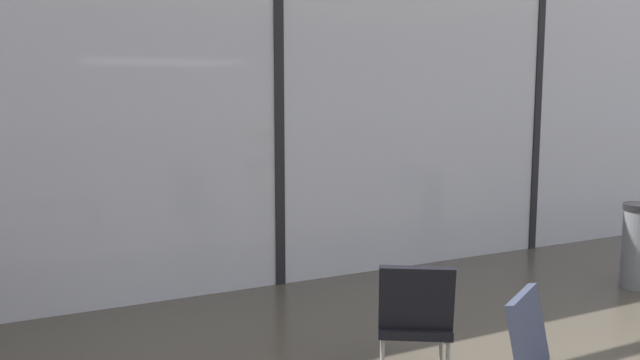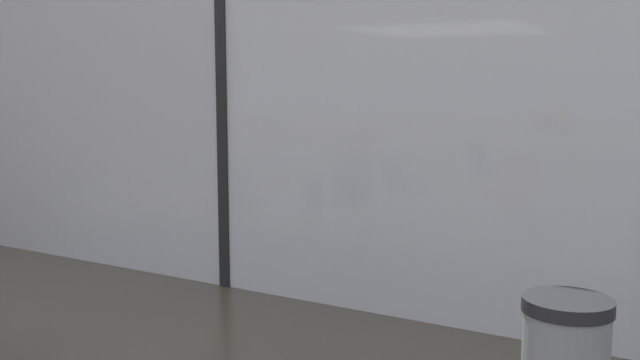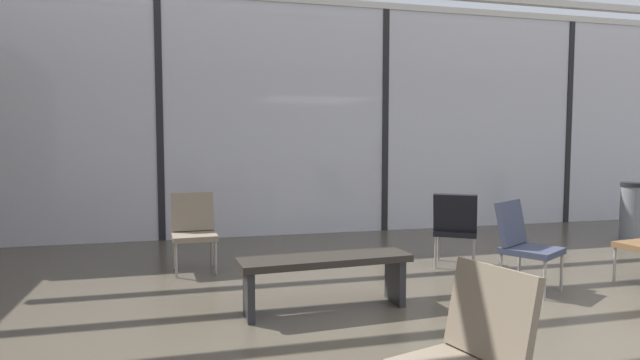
# 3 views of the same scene
# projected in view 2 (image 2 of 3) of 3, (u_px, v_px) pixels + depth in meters

# --- Properties ---
(glass_curtain_wall) EXTENTS (14.00, 0.08, 3.56)m
(glass_curtain_wall) POSITION_uv_depth(u_px,v_px,m) (225.00, 79.00, 6.03)
(glass_curtain_wall) COLOR silver
(glass_curtain_wall) RESTS_ON ground
(window_mullion_1) EXTENTS (0.10, 0.12, 3.56)m
(window_mullion_1) POSITION_uv_depth(u_px,v_px,m) (225.00, 79.00, 6.03)
(window_mullion_1) COLOR black
(window_mullion_1) RESTS_ON ground
(parked_airplane) EXTENTS (11.44, 4.29, 4.29)m
(parked_airplane) POSITION_uv_depth(u_px,v_px,m) (565.00, 56.00, 10.74)
(parked_airplane) COLOR #B2BCD6
(parked_airplane) RESTS_ON ground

